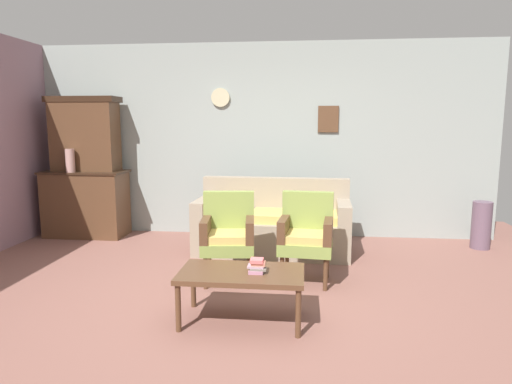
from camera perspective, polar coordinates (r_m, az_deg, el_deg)
ground_plane at (r=4.12m, az=-2.51°, el=-14.09°), size 7.68×7.68×0.00m
wall_back_with_decor at (r=6.42m, az=0.94°, el=6.54°), size 6.40×0.09×2.70m
side_cabinet at (r=6.84m, az=-20.68°, el=-1.36°), size 1.16×0.55×0.93m
cabinet_upper_hutch at (r=6.82m, az=-20.83°, el=6.93°), size 0.99×0.38×1.03m
vase_on_cabinet at (r=6.65m, az=-22.45°, el=3.69°), size 0.12×0.12×0.32m
floral_couch at (r=5.64m, az=2.15°, el=-4.29°), size 1.92×0.88×0.90m
armchair_near_couch_end at (r=4.58m, az=-3.53°, el=-5.17°), size 0.57×0.54×0.90m
armchair_near_cabinet at (r=4.58m, az=6.38°, el=-5.20°), size 0.56×0.53×0.90m
coffee_table at (r=3.68m, az=-1.84°, el=-10.64°), size 1.00×0.56×0.42m
book_stack_on_table at (r=3.62m, az=0.12°, el=-9.34°), size 0.15×0.12×0.11m
floor_vase_by_wall at (r=6.46m, az=26.62°, el=-3.77°), size 0.24×0.24×0.61m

